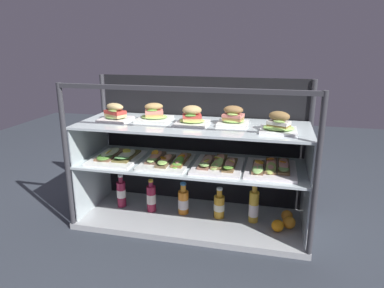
% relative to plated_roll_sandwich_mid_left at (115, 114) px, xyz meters
% --- Properties ---
extents(ground_plane, '(6.00, 6.00, 0.02)m').
position_rel_plated_roll_sandwich_mid_left_xyz_m(ground_plane, '(0.49, 0.00, -0.70)').
color(ground_plane, '#2C3139').
rests_on(ground_plane, ground).
extents(case_base_deck, '(1.43, 0.53, 0.04)m').
position_rel_plated_roll_sandwich_mid_left_xyz_m(case_base_deck, '(0.49, 0.00, -0.67)').
color(case_base_deck, '#A5A7AA').
rests_on(case_base_deck, ground).
extents(case_frame, '(1.43, 0.53, 0.90)m').
position_rel_plated_roll_sandwich_mid_left_xyz_m(case_frame, '(0.49, 0.17, -0.20)').
color(case_frame, '#333338').
rests_on(case_frame, ground).
extents(riser_lower_tier, '(1.37, 0.47, 0.35)m').
position_rel_plated_roll_sandwich_mid_left_xyz_m(riser_lower_tier, '(0.49, 0.00, -0.48)').
color(riser_lower_tier, silver).
rests_on(riser_lower_tier, case_base_deck).
extents(shelf_lower_glass, '(1.38, 0.49, 0.01)m').
position_rel_plated_roll_sandwich_mid_left_xyz_m(shelf_lower_glass, '(0.49, 0.00, -0.29)').
color(shelf_lower_glass, silver).
rests_on(shelf_lower_glass, riser_lower_tier).
extents(riser_upper_tier, '(1.37, 0.47, 0.23)m').
position_rel_plated_roll_sandwich_mid_left_xyz_m(riser_upper_tier, '(0.49, 0.00, -0.17)').
color(riser_upper_tier, silver).
rests_on(riser_upper_tier, shelf_lower_glass).
extents(shelf_upper_glass, '(1.38, 0.49, 0.01)m').
position_rel_plated_roll_sandwich_mid_left_xyz_m(shelf_upper_glass, '(0.49, 0.00, -0.05)').
color(shelf_upper_glass, silver).
rests_on(shelf_upper_glass, riser_upper_tier).
extents(plated_roll_sandwich_mid_left, '(0.18, 0.18, 0.11)m').
position_rel_plated_roll_sandwich_mid_left_xyz_m(plated_roll_sandwich_mid_left, '(0.00, 0.00, 0.00)').
color(plated_roll_sandwich_mid_left, white).
rests_on(plated_roll_sandwich_mid_left, shelf_upper_glass).
extents(plated_roll_sandwich_near_right_corner, '(0.20, 0.20, 0.11)m').
position_rel_plated_roll_sandwich_mid_left_xyz_m(plated_roll_sandwich_near_right_corner, '(0.24, 0.05, -0.00)').
color(plated_roll_sandwich_near_right_corner, white).
rests_on(plated_roll_sandwich_near_right_corner, shelf_upper_glass).
extents(plated_roll_sandwich_far_left, '(0.19, 0.19, 0.11)m').
position_rel_plated_roll_sandwich_mid_left_xyz_m(plated_roll_sandwich_far_left, '(0.49, -0.00, -0.00)').
color(plated_roll_sandwich_far_left, white).
rests_on(plated_roll_sandwich_far_left, shelf_upper_glass).
extents(plated_roll_sandwich_far_right, '(0.18, 0.18, 0.11)m').
position_rel_plated_roll_sandwich_mid_left_xyz_m(plated_roll_sandwich_far_right, '(0.73, 0.05, 0.00)').
color(plated_roll_sandwich_far_right, white).
rests_on(plated_roll_sandwich_far_right, shelf_upper_glass).
extents(plated_roll_sandwich_near_left_corner, '(0.20, 0.20, 0.11)m').
position_rel_plated_roll_sandwich_mid_left_xyz_m(plated_roll_sandwich_near_left_corner, '(0.99, -0.06, -0.00)').
color(plated_roll_sandwich_near_left_corner, white).
rests_on(plated_roll_sandwich_near_left_corner, shelf_upper_glass).
extents(open_sandwich_tray_far_left, '(0.29, 0.34, 0.06)m').
position_rel_plated_roll_sandwich_mid_left_xyz_m(open_sandwich_tray_far_left, '(0.01, -0.03, -0.27)').
color(open_sandwich_tray_far_left, white).
rests_on(open_sandwich_tray_far_left, shelf_lower_glass).
extents(open_sandwich_tray_right_of_center, '(0.29, 0.34, 0.06)m').
position_rel_plated_roll_sandwich_mid_left_xyz_m(open_sandwich_tray_right_of_center, '(0.35, -0.04, -0.27)').
color(open_sandwich_tray_right_of_center, white).
rests_on(open_sandwich_tray_right_of_center, shelf_lower_glass).
extents(open_sandwich_tray_mid_right, '(0.29, 0.34, 0.06)m').
position_rel_plated_roll_sandwich_mid_left_xyz_m(open_sandwich_tray_mid_right, '(0.66, -0.03, -0.27)').
color(open_sandwich_tray_mid_right, white).
rests_on(open_sandwich_tray_mid_right, shelf_lower_glass).
extents(open_sandwich_tray_left_of_center, '(0.29, 0.34, 0.07)m').
position_rel_plated_roll_sandwich_mid_left_xyz_m(open_sandwich_tray_left_of_center, '(0.97, -0.03, -0.27)').
color(open_sandwich_tray_left_of_center, white).
rests_on(open_sandwich_tray_left_of_center, shelf_lower_glass).
extents(juice_bottle_front_middle, '(0.06, 0.06, 0.23)m').
position_rel_plated_roll_sandwich_mid_left_xyz_m(juice_bottle_front_middle, '(-0.01, 0.04, -0.56)').
color(juice_bottle_front_middle, maroon).
rests_on(juice_bottle_front_middle, case_base_deck).
extents(juice_bottle_back_left, '(0.06, 0.06, 0.22)m').
position_rel_plated_roll_sandwich_mid_left_xyz_m(juice_bottle_back_left, '(0.21, 0.02, -0.56)').
color(juice_bottle_back_left, maroon).
rests_on(juice_bottle_back_left, case_base_deck).
extents(juice_bottle_front_right_end, '(0.07, 0.07, 0.21)m').
position_rel_plated_roll_sandwich_mid_left_xyz_m(juice_bottle_front_right_end, '(0.43, 0.04, -0.57)').
color(juice_bottle_front_right_end, orange).
rests_on(juice_bottle_front_right_end, case_base_deck).
extents(juice_bottle_back_right, '(0.07, 0.07, 0.20)m').
position_rel_plated_roll_sandwich_mid_left_xyz_m(juice_bottle_back_right, '(0.66, 0.04, -0.57)').
color(juice_bottle_back_right, gold).
rests_on(juice_bottle_back_right, case_base_deck).
extents(juice_bottle_near_post, '(0.06, 0.06, 0.26)m').
position_rel_plated_roll_sandwich_mid_left_xyz_m(juice_bottle_near_post, '(0.88, 0.03, -0.55)').
color(juice_bottle_near_post, gold).
rests_on(juice_bottle_near_post, case_base_deck).
extents(orange_fruit_beside_bottles, '(0.07, 0.07, 0.07)m').
position_rel_plated_roll_sandwich_mid_left_xyz_m(orange_fruit_beside_bottles, '(1.03, -0.06, -0.62)').
color(orange_fruit_beside_bottles, orange).
rests_on(orange_fruit_beside_bottles, case_base_deck).
extents(orange_fruit_near_left_post, '(0.08, 0.08, 0.08)m').
position_rel_plated_roll_sandwich_mid_left_xyz_m(orange_fruit_near_left_post, '(1.10, -0.01, -0.61)').
color(orange_fruit_near_left_post, orange).
rests_on(orange_fruit_near_left_post, case_base_deck).
extents(orange_fruit_rolled_forward, '(0.07, 0.07, 0.07)m').
position_rel_plated_roll_sandwich_mid_left_xyz_m(orange_fruit_rolled_forward, '(1.08, 0.08, -0.62)').
color(orange_fruit_rolled_forward, orange).
rests_on(orange_fruit_rolled_forward, case_base_deck).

